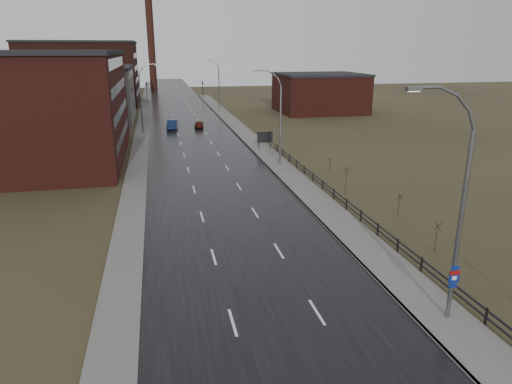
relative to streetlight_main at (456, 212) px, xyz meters
name	(u,v)px	position (x,y,z in m)	size (l,w,h in m)	color
ground	(298,367)	(-8.47, -2.00, -6.06)	(320.00, 320.00, 0.00)	#2D2819
road	(192,134)	(-8.47, 58.00, -6.03)	(14.00, 300.00, 0.06)	black
sidewalk_right	(280,167)	(0.13, 33.00, -5.97)	(3.20, 180.00, 0.18)	#595651
curb_right	(268,167)	(-1.39, 33.00, -5.97)	(0.16, 180.00, 0.18)	slate
sidewalk_left	(142,136)	(-16.67, 58.00, -6.00)	(2.40, 260.00, 0.12)	#595651
warehouse_near	(28,107)	(-29.46, 43.00, 0.70)	(22.44, 28.56, 13.50)	#471914
warehouse_mid	(90,94)	(-26.46, 76.00, -0.80)	(16.32, 20.40, 10.50)	slate
warehouse_far	(83,73)	(-31.47, 106.00, 1.70)	(26.52, 24.48, 15.50)	#331611
building_right	(320,93)	(21.83, 80.00, -1.80)	(18.36, 16.32, 8.50)	#471914
smokestack	(151,43)	(-14.47, 148.00, 9.44)	(2.70, 2.70, 30.70)	#331611
streetlight_main	(456,212)	(0.00, 0.00, 0.00)	(3.91, 0.29, 12.11)	slate
streetlight_right_mid	(278,118)	(0.03, 34.00, -0.22)	(3.36, 0.28, 11.35)	slate
streetlight_left	(142,98)	(-16.17, 60.00, -0.22)	(3.36, 0.28, 11.35)	slate
streetlight_right_far	(218,85)	(0.03, 88.00, -0.22)	(3.36, 0.28, 11.35)	slate
guardrail	(350,205)	(1.83, 16.32, -5.35)	(0.10, 53.05, 1.10)	black
shrub_c	(437,236)	(4.53, 7.65, -4.86)	(0.54, 0.57, 2.27)	#382D23
shrub_d	(399,204)	(5.58, 14.71, -4.97)	(0.49, 0.51, 2.04)	#382D23
shrub_e	(346,180)	(3.58, 21.37, -4.57)	(0.66, 0.70, 2.81)	#382D23
shrub_f	(330,164)	(5.34, 30.25, -5.21)	(0.39, 0.41, 1.61)	#382D23
billboard	(265,138)	(0.63, 43.24, -4.32)	(2.22, 0.17, 2.59)	black
traffic_light_left	(146,82)	(-16.47, 118.00, -1.46)	(0.58, 2.73, 5.30)	black
traffic_light_right	(202,81)	(-0.47, 118.00, -1.46)	(0.58, 2.73, 5.30)	black
car_near	(172,125)	(-11.47, 63.03, -5.27)	(1.67, 4.80, 1.58)	#0C1A3E
car_far	(199,124)	(-6.70, 63.92, -5.41)	(1.54, 3.82, 1.30)	#4F160D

